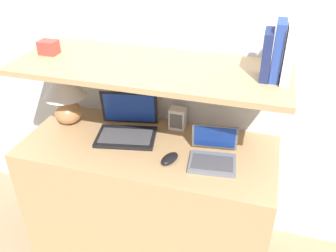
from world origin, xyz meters
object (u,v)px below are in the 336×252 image
object	(u,v)px
table_lamp	(65,91)
laptop_large	(127,127)
router_box	(177,118)
book_navy	(267,55)
computer_mouse	(170,159)
shelf_gadget	(49,47)
laptop_small	(213,155)
book_blue	(278,51)
book_white	(289,53)

from	to	relation	value
table_lamp	laptop_large	bearing A→B (deg)	-4.34
router_box	book_navy	size ratio (longest dim) A/B	0.59
computer_mouse	shelf_gadget	world-z (taller)	shelf_gadget
laptop_large	laptop_small	world-z (taller)	laptop_large
table_lamp	router_box	size ratio (longest dim) A/B	2.59
table_lamp	book_blue	distance (m)	1.17
router_box	book_white	distance (m)	0.74
router_box	table_lamp	bearing A→B (deg)	-169.41
laptop_small	book_white	bearing A→B (deg)	21.65
book_blue	shelf_gadget	distance (m)	1.15
table_lamp	book_white	world-z (taller)	book_white
laptop_small	book_navy	distance (m)	0.55
laptop_small	computer_mouse	world-z (taller)	laptop_small
laptop_small	laptop_large	bearing A→B (deg)	167.61
table_lamp	book_blue	world-z (taller)	book_blue
book_blue	table_lamp	bearing A→B (deg)	178.41
router_box	book_white	bearing A→B (deg)	-15.77
laptop_large	book_navy	xyz separation A→B (m)	(0.69, -0.00, 0.49)
book_white	table_lamp	bearing A→B (deg)	178.47
table_lamp	shelf_gadget	world-z (taller)	shelf_gadget
laptop_small	computer_mouse	xyz separation A→B (m)	(-0.21, -0.06, -0.02)
laptop_small	computer_mouse	distance (m)	0.22
table_lamp	book_white	distance (m)	1.22
router_box	shelf_gadget	bearing A→B (deg)	-167.35
router_box	book_navy	xyz separation A→B (m)	(0.44, -0.15, 0.48)
computer_mouse	book_blue	size ratio (longest dim) A/B	0.50
book_blue	computer_mouse	bearing A→B (deg)	-158.31
table_lamp	laptop_small	distance (m)	0.92
laptop_large	computer_mouse	xyz separation A→B (m)	(0.30, -0.18, -0.03)
router_box	book_blue	world-z (taller)	book_blue
computer_mouse	book_white	xyz separation A→B (m)	(0.48, 0.17, 0.54)
book_blue	shelf_gadget	size ratio (longest dim) A/B	2.78
book_white	book_blue	size ratio (longest dim) A/B	0.98
computer_mouse	shelf_gadget	xyz separation A→B (m)	(-0.71, 0.17, 0.45)
table_lamp	computer_mouse	distance (m)	0.74
laptop_small	computer_mouse	bearing A→B (deg)	-162.71
computer_mouse	book_white	size ratio (longest dim) A/B	0.51
router_box	shelf_gadget	size ratio (longest dim) A/B	1.37
table_lamp	shelf_gadget	xyz separation A→B (m)	(-0.03, -0.03, 0.26)
computer_mouse	book_blue	distance (m)	0.72
laptop_large	book_white	world-z (taller)	book_white
table_lamp	shelf_gadget	size ratio (longest dim) A/B	3.54
computer_mouse	book_white	world-z (taller)	book_white
laptop_large	router_box	world-z (taller)	laptop_large
laptop_large	router_box	size ratio (longest dim) A/B	2.87
computer_mouse	router_box	size ratio (longest dim) A/B	1.02
book_white	laptop_large	bearing A→B (deg)	179.86
book_white	router_box	bearing A→B (deg)	164.23
table_lamp	laptop_small	size ratio (longest dim) A/B	1.29
book_blue	book_navy	world-z (taller)	book_blue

